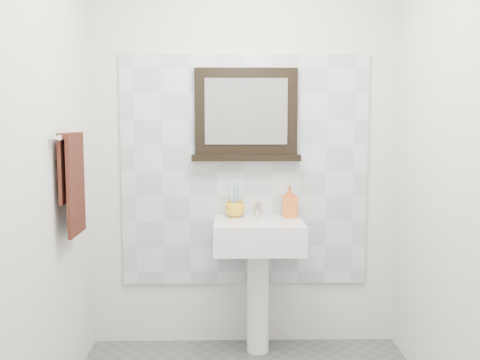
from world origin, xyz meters
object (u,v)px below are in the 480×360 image
Objects in this scene: pedestal_sink at (258,250)px; framed_mirror at (246,117)px; soap_dispenser at (289,201)px; hand_towel at (72,176)px; toothbrush_cup at (235,209)px.

framed_mirror is at bearing 111.45° from pedestal_sink.
soap_dispenser is 0.37× the size of hand_towel.
pedestal_sink reaches higher than toothbrush_cup.
framed_mirror is 1.26× the size of hand_towel.
hand_towel is at bearing -147.67° from framed_mirror.
toothbrush_cup is 0.18× the size of framed_mirror.
framed_mirror is at bearing 32.33° from hand_towel.
pedestal_sink is at bearing -149.30° from soap_dispenser.
pedestal_sink is 1.21m from hand_towel.
soap_dispenser is 0.29× the size of framed_mirror.
hand_towel is (-1.23, -0.55, 0.22)m from soap_dispenser.
toothbrush_cup is at bearing -146.42° from framed_mirror.
soap_dispenser is 0.61m from framed_mirror.
soap_dispenser is (0.20, 0.13, 0.29)m from pedestal_sink.
pedestal_sink is 1.75× the size of hand_towel.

